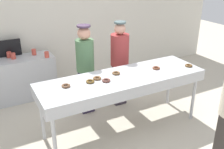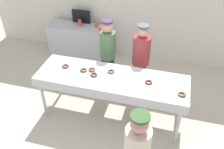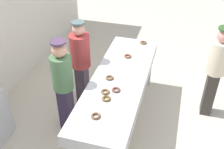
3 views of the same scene
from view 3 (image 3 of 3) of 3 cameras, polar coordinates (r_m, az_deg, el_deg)
name	(u,v)px [view 3 (image 3 of 3)]	position (r m, az deg, el deg)	size (l,w,h in m)	color
ground_plane	(118,123)	(4.85, 1.28, -10.08)	(16.00, 16.00, 0.00)	beige
fryer_conveyor	(119,83)	(4.28, 1.43, -1.75)	(2.70, 0.82, 0.97)	#B7BABF
chocolate_donut_0	(116,90)	(3.96, 0.85, -3.21)	(0.13, 0.13, 0.03)	brown
chocolate_donut_1	(128,56)	(4.75, 3.30, 3.86)	(0.13, 0.13, 0.03)	brown
chocolate_donut_2	(105,92)	(3.93, -1.43, -3.62)	(0.13, 0.13, 0.03)	brown
chocolate_donut_3	(143,43)	(5.20, 6.57, 6.65)	(0.13, 0.13, 0.03)	brown
chocolate_donut_4	(96,116)	(3.56, -3.41, -8.63)	(0.13, 0.13, 0.03)	brown
chocolate_donut_5	(110,78)	(4.21, -0.50, -0.67)	(0.13, 0.13, 0.03)	brown
chocolate_donut_6	(106,99)	(3.81, -1.21, -5.04)	(0.13, 0.13, 0.03)	brown
worker_baker	(63,83)	(4.25, -10.15, -1.77)	(0.32, 0.32, 1.66)	#2B223C
worker_assistant	(81,60)	(4.76, -6.56, 3.04)	(0.34, 0.34, 1.65)	#362D39
customer_waiting	(216,69)	(4.80, 20.84, 1.13)	(0.32, 0.32, 1.68)	#342F2C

